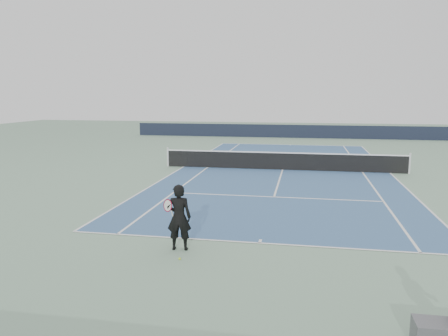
# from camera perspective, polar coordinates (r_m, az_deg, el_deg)

# --- Properties ---
(ground) EXTENTS (80.00, 80.00, 0.00)m
(ground) POSITION_cam_1_polar(r_m,az_deg,el_deg) (23.57, 7.66, -0.25)
(ground) COLOR gray
(court_surface) EXTENTS (10.97, 23.77, 0.01)m
(court_surface) POSITION_cam_1_polar(r_m,az_deg,el_deg) (23.57, 7.66, -0.24)
(court_surface) COLOR #3A5D89
(court_surface) RESTS_ON ground
(tennis_net) EXTENTS (12.90, 0.10, 1.07)m
(tennis_net) POSITION_cam_1_polar(r_m,az_deg,el_deg) (23.49, 7.69, 0.96)
(tennis_net) COLOR silver
(tennis_net) RESTS_ON ground
(windscreen_far) EXTENTS (30.00, 0.25, 1.20)m
(windscreen_far) POSITION_cam_1_polar(r_m,az_deg,el_deg) (41.24, 8.98, 4.76)
(windscreen_far) COLOR black
(windscreen_far) RESTS_ON ground
(tennis_player) EXTENTS (0.81, 0.55, 1.74)m
(tennis_player) POSITION_cam_1_polar(r_m,az_deg,el_deg) (11.38, -5.91, -6.40)
(tennis_player) COLOR black
(tennis_player) RESTS_ON ground
(tennis_ball) EXTENTS (0.06, 0.06, 0.06)m
(tennis_ball) POSITION_cam_1_polar(r_m,az_deg,el_deg) (10.94, -5.81, -11.70)
(tennis_ball) COLOR #B9D82C
(tennis_ball) RESTS_ON ground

